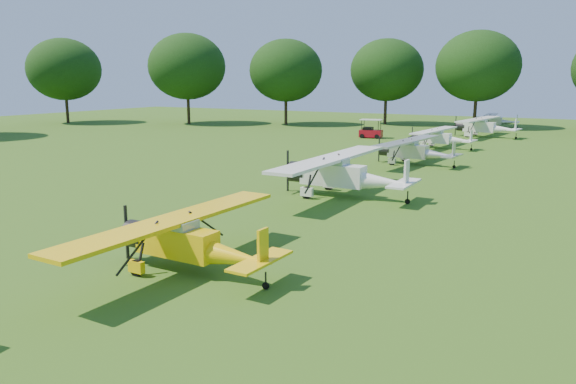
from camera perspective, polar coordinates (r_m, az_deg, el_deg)
name	(u,v)px	position (r m, az deg, el deg)	size (l,w,h in m)	color
ground	(278,218)	(26.78, -1.01, -2.63)	(160.00, 160.00, 0.00)	#2E5515
tree_belt	(353,42)	(24.57, 6.60, 14.92)	(137.36, 130.27, 14.52)	#332313
aircraft_2	(188,239)	(19.38, -10.17, -4.73)	(6.39, 10.16, 2.01)	yellow
aircraft_3	(342,172)	(31.37, 5.54, 2.02)	(7.64, 12.12, 2.40)	white
aircraft_4	(414,149)	(44.25, 12.68, 4.25)	(6.47, 10.30, 2.02)	silver
aircraft_5	(440,137)	(55.36, 15.19, 5.46)	(6.10, 9.73, 1.91)	white
aircraft_6	(484,125)	(67.53, 19.30, 6.40)	(7.22, 11.48, 2.25)	white
aircraft_7	(494,120)	(80.94, 20.21, 6.92)	(6.02, 9.60, 1.89)	silver
golf_cart	(370,132)	(63.60, 8.37, 6.08)	(2.61, 1.81, 2.08)	#A30B19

